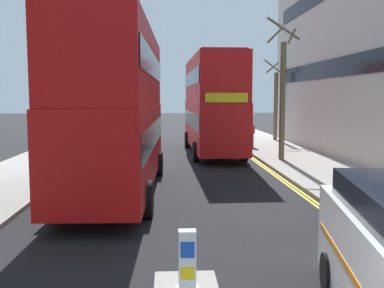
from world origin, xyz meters
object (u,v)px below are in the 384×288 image
Objects in this scene: keep_left_bollard at (187,267)px; pedestrian_far at (252,134)px; double_decker_bus_away at (117,106)px; double_decker_bus_oncoming at (212,102)px.

pedestrian_far is at bearing 76.53° from keep_left_bollard.
double_decker_bus_away and double_decker_bus_oncoming have the same top height.
pedestrian_far is at bearing 60.96° from double_decker_bus_away.
keep_left_bollard is 0.69× the size of pedestrian_far.
pedestrian_far is at bearing 39.55° from double_decker_bus_oncoming.
keep_left_bollard is 0.10× the size of double_decker_bus_away.
double_decker_bus_away is 14.87m from pedestrian_far.
keep_left_bollard is at bearing -103.47° from pedestrian_far.
keep_left_bollard is 19.45m from double_decker_bus_oncoming.
double_decker_bus_oncoming is (2.34, 19.16, 2.42)m from keep_left_bollard.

